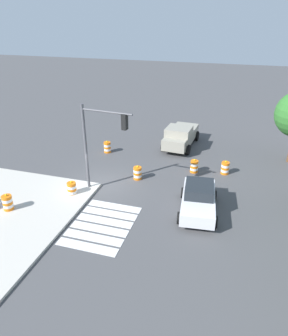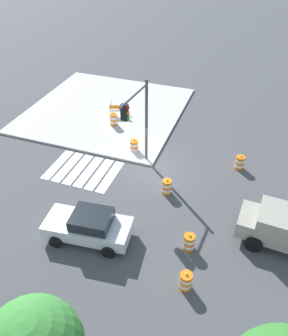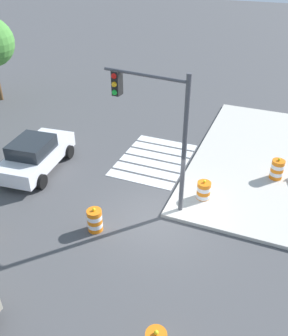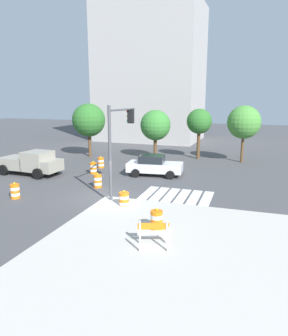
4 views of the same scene
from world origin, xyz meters
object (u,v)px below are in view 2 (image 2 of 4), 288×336
traffic_barrel_median_near (186,281)px  construction_barricade (118,108)px  sports_car (89,226)px  traffic_barrel_far_curb (134,146)px  pickup_truck (288,230)px  traffic_barrel_near_corner (189,242)px  traffic_barrel_on_sidewalk (114,119)px  traffic_barrel_crosswalk_end (167,187)px  traffic_light_pole (138,116)px  traffic_barrel_median_far (240,162)px

traffic_barrel_median_near → construction_barricade: construction_barricade is taller
sports_car → traffic_barrel_far_curb: size_ratio=4.38×
sports_car → pickup_truck: (-9.29, -2.85, 0.16)m
traffic_barrel_near_corner → construction_barricade: size_ratio=0.72×
traffic_barrel_on_sidewalk → construction_barricade: traffic_barrel_on_sidewalk is taller
traffic_barrel_near_corner → traffic_barrel_median_near: same height
traffic_barrel_crosswalk_end → construction_barricade: 9.76m
pickup_truck → traffic_barrel_crosswalk_end: (6.60, -1.69, -0.52)m
pickup_truck → traffic_light_pole: 9.89m
traffic_barrel_far_curb → traffic_barrel_on_sidewalk: 3.76m
sports_car → traffic_barrel_on_sidewalk: bearing=-72.7°
traffic_barrel_crosswalk_end → traffic_barrel_far_curb: bearing=-45.0°
traffic_barrel_median_near → traffic_light_pole: 9.37m
sports_car → traffic_light_pole: size_ratio=0.81×
traffic_barrel_median_far → traffic_barrel_far_curb: same height
pickup_truck → construction_barricade: pickup_truck is taller
pickup_truck → traffic_barrel_crosswalk_end: pickup_truck is taller
construction_barricade → traffic_light_pole: bearing=123.7°
traffic_barrel_near_corner → traffic_light_pole: (4.47, -5.09, 3.46)m
traffic_barrel_near_corner → traffic_barrel_on_sidewalk: 12.51m
traffic_barrel_near_corner → traffic_barrel_crosswalk_end: 4.20m
pickup_truck → traffic_barrel_crosswalk_end: size_ratio=5.17×
pickup_truck → traffic_barrel_median_far: 6.24m
construction_barricade → traffic_barrel_crosswalk_end: bearing=130.0°
traffic_barrel_median_far → traffic_barrel_far_curb: 6.99m
traffic_barrel_median_far → traffic_barrel_far_curb: bearing=4.3°
traffic_barrel_far_curb → traffic_barrel_on_sidewalk: bearing=-44.7°
traffic_barrel_median_far → traffic_barrel_near_corner: bearing=78.4°
traffic_barrel_crosswalk_end → traffic_barrel_on_sidewalk: bearing=-44.9°
sports_car → construction_barricade: size_ratio=3.14×
traffic_barrel_median_far → construction_barricade: (9.97, -3.67, 0.27)m
traffic_barrel_crosswalk_end → traffic_barrel_median_far: 5.31m
traffic_barrel_median_far → traffic_barrel_median_near: bearing=83.2°
traffic_barrel_median_far → traffic_barrel_far_curb: (6.97, 0.53, 0.00)m
traffic_barrel_near_corner → traffic_barrel_far_curb: (5.46, -6.86, 0.00)m
sports_car → traffic_barrel_near_corner: sports_car is taller
pickup_truck → traffic_barrel_near_corner: 4.83m
traffic_barrel_median_far → traffic_barrel_on_sidewalk: bearing=-12.4°
traffic_barrel_near_corner → traffic_light_pole: size_ratio=0.19×
traffic_barrel_far_curb → traffic_barrel_on_sidewalk: size_ratio=1.00×
traffic_barrel_on_sidewalk → traffic_barrel_far_curb: bearing=135.3°
sports_car → traffic_barrel_crosswalk_end: size_ratio=4.38×
sports_car → traffic_light_pole: traffic_light_pole is taller
traffic_barrel_crosswalk_end → traffic_barrel_median_far: (-3.70, -3.81, 0.00)m
traffic_barrel_median_far → traffic_barrel_crosswalk_end: bearing=45.8°
traffic_barrel_far_curb → traffic_light_pole: 4.01m
traffic_light_pole → traffic_barrel_median_near: bearing=123.8°
pickup_truck → traffic_barrel_crosswalk_end: bearing=-14.4°
pickup_truck → traffic_barrel_near_corner: size_ratio=5.17×
traffic_barrel_crosswalk_end → traffic_light_pole: (2.28, -1.50, 3.46)m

